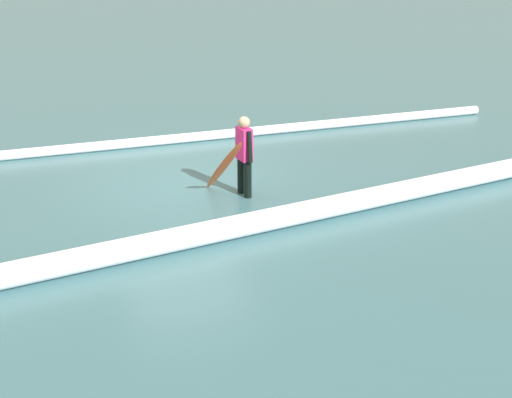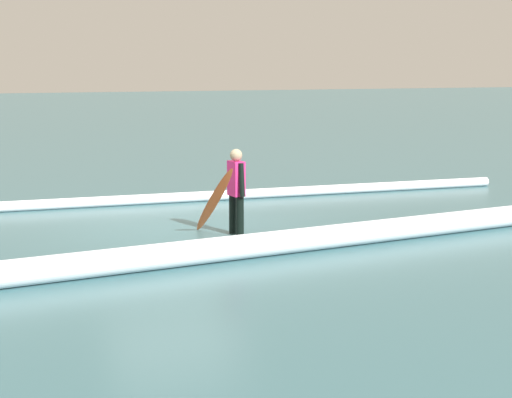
# 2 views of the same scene
# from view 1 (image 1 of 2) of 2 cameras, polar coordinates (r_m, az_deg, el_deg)

# --- Properties ---
(ground_plane) EXTENTS (158.59, 158.59, 0.00)m
(ground_plane) POSITION_cam_1_polar(r_m,az_deg,el_deg) (14.17, -5.70, 1.18)
(ground_plane) COLOR #38636A
(surfer) EXTENTS (0.23, 0.56, 1.54)m
(surfer) POSITION_cam_1_polar(r_m,az_deg,el_deg) (13.29, -0.94, 3.78)
(surfer) COLOR black
(surfer) RESTS_ON ground_plane
(surfboard) EXTENTS (0.37, 1.44, 1.33)m
(surfboard) POSITION_cam_1_polar(r_m,az_deg,el_deg) (13.17, -2.62, 2.63)
(surfboard) COLOR #E55926
(surfboard) RESTS_ON ground_plane
(wave_crest_foreground) EXTENTS (20.40, 1.81, 0.22)m
(wave_crest_foreground) POSITION_cam_1_polar(r_m,az_deg,el_deg) (16.42, -13.50, 4.00)
(wave_crest_foreground) COLOR white
(wave_crest_foreground) RESTS_ON ground_plane
(wave_crest_midground) EXTENTS (19.05, 1.90, 0.38)m
(wave_crest_midground) POSITION_cam_1_polar(r_m,az_deg,el_deg) (11.29, -7.51, -3.46)
(wave_crest_midground) COLOR white
(wave_crest_midground) RESTS_ON ground_plane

